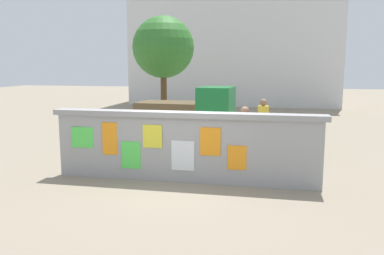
{
  "coord_description": "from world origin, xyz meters",
  "views": [
    {
      "loc": [
        1.97,
        -8.62,
        2.65
      ],
      "look_at": [
        -0.21,
        1.84,
        0.96
      ],
      "focal_mm": 37.17,
      "sensor_mm": 36.0,
      "label": 1
    }
  ],
  "objects_px": {
    "person_bystander": "(244,131)",
    "tree_roadside": "(163,48)",
    "bicycle_near": "(274,131)",
    "person_walking": "(263,119)",
    "bicycle_far": "(289,148)",
    "auto_rickshaw_truck": "(190,112)",
    "motorcycle": "(173,145)"
  },
  "relations": [
    {
      "from": "person_bystander",
      "to": "tree_roadside",
      "type": "relative_size",
      "value": 0.33
    },
    {
      "from": "person_bystander",
      "to": "tree_roadside",
      "type": "distance_m",
      "value": 9.66
    },
    {
      "from": "bicycle_near",
      "to": "person_bystander",
      "type": "distance_m",
      "value": 4.14
    },
    {
      "from": "person_bystander",
      "to": "tree_roadside",
      "type": "xyz_separation_m",
      "value": [
        -4.43,
        8.23,
        2.45
      ]
    },
    {
      "from": "bicycle_near",
      "to": "tree_roadside",
      "type": "distance_m",
      "value": 7.34
    },
    {
      "from": "person_walking",
      "to": "bicycle_far",
      "type": "bearing_deg",
      "value": -58.92
    },
    {
      "from": "bicycle_near",
      "to": "bicycle_far",
      "type": "height_order",
      "value": "same"
    },
    {
      "from": "auto_rickshaw_truck",
      "to": "person_bystander",
      "type": "xyz_separation_m",
      "value": [
        2.37,
        -4.58,
        0.09
      ]
    },
    {
      "from": "bicycle_near",
      "to": "person_walking",
      "type": "bearing_deg",
      "value": -102.03
    },
    {
      "from": "bicycle_near",
      "to": "bicycle_far",
      "type": "xyz_separation_m",
      "value": [
        0.41,
        -2.87,
        0.0
      ]
    },
    {
      "from": "auto_rickshaw_truck",
      "to": "motorcycle",
      "type": "distance_m",
      "value": 4.19
    },
    {
      "from": "auto_rickshaw_truck",
      "to": "person_bystander",
      "type": "distance_m",
      "value": 5.16
    },
    {
      "from": "auto_rickshaw_truck",
      "to": "bicycle_near",
      "type": "distance_m",
      "value": 3.2
    },
    {
      "from": "person_bystander",
      "to": "tree_roadside",
      "type": "bearing_deg",
      "value": 118.32
    },
    {
      "from": "motorcycle",
      "to": "person_bystander",
      "type": "relative_size",
      "value": 1.17
    },
    {
      "from": "bicycle_near",
      "to": "auto_rickshaw_truck",
      "type": "bearing_deg",
      "value": 169.95
    },
    {
      "from": "auto_rickshaw_truck",
      "to": "motorcycle",
      "type": "xyz_separation_m",
      "value": [
        0.4,
        -4.15,
        -0.44
      ]
    },
    {
      "from": "motorcycle",
      "to": "bicycle_far",
      "type": "xyz_separation_m",
      "value": [
        3.11,
        0.73,
        -0.1
      ]
    },
    {
      "from": "bicycle_far",
      "to": "tree_roadside",
      "type": "bearing_deg",
      "value": 128.27
    },
    {
      "from": "motorcycle",
      "to": "person_walking",
      "type": "xyz_separation_m",
      "value": [
        2.36,
        1.98,
        0.52
      ]
    },
    {
      "from": "motorcycle",
      "to": "tree_roadside",
      "type": "height_order",
      "value": "tree_roadside"
    },
    {
      "from": "auto_rickshaw_truck",
      "to": "tree_roadside",
      "type": "relative_size",
      "value": 0.75
    },
    {
      "from": "motorcycle",
      "to": "tree_roadside",
      "type": "relative_size",
      "value": 0.39
    },
    {
      "from": "motorcycle",
      "to": "person_bystander",
      "type": "xyz_separation_m",
      "value": [
        1.97,
        -0.43,
        0.52
      ]
    },
    {
      "from": "bicycle_far",
      "to": "tree_roadside",
      "type": "height_order",
      "value": "tree_roadside"
    },
    {
      "from": "auto_rickshaw_truck",
      "to": "bicycle_far",
      "type": "xyz_separation_m",
      "value": [
        3.51,
        -3.42,
        -0.54
      ]
    },
    {
      "from": "tree_roadside",
      "to": "auto_rickshaw_truck",
      "type": "bearing_deg",
      "value": -60.54
    },
    {
      "from": "person_bystander",
      "to": "bicycle_far",
      "type": "bearing_deg",
      "value": 45.45
    },
    {
      "from": "person_bystander",
      "to": "person_walking",
      "type": "bearing_deg",
      "value": 80.8
    },
    {
      "from": "auto_rickshaw_truck",
      "to": "motorcycle",
      "type": "relative_size",
      "value": 1.95
    },
    {
      "from": "bicycle_near",
      "to": "person_bystander",
      "type": "relative_size",
      "value": 1.03
    },
    {
      "from": "auto_rickshaw_truck",
      "to": "bicycle_near",
      "type": "relative_size",
      "value": 2.21
    }
  ]
}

